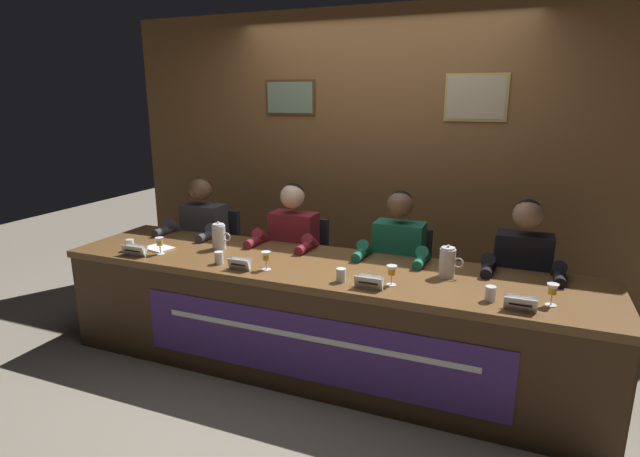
% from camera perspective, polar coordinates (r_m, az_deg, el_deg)
% --- Properties ---
extents(ground_plane, '(12.00, 12.00, 0.00)m').
position_cam_1_polar(ground_plane, '(3.74, 0.00, -15.12)').
color(ground_plane, gray).
extents(wall_back_panelled, '(4.90, 0.14, 2.60)m').
position_cam_1_polar(wall_back_panelled, '(4.56, 6.45, 7.53)').
color(wall_back_panelled, brown).
rests_on(wall_back_panelled, ground_plane).
extents(conference_table, '(3.70, 0.86, 0.76)m').
position_cam_1_polar(conference_table, '(3.41, -0.73, -8.34)').
color(conference_table, brown).
rests_on(conference_table, ground_plane).
extents(chair_far_left, '(0.44, 0.44, 0.89)m').
position_cam_1_polar(chair_far_left, '(4.63, -11.85, -3.71)').
color(chair_far_left, black).
rests_on(chair_far_left, ground_plane).
extents(panelist_far_left, '(0.51, 0.48, 1.21)m').
position_cam_1_polar(panelist_far_left, '(4.39, -13.47, -1.03)').
color(panelist_far_left, black).
rests_on(panelist_far_left, ground_plane).
extents(nameplate_far_left, '(0.19, 0.06, 0.08)m').
position_cam_1_polar(nameplate_far_left, '(3.84, -20.22, -2.32)').
color(nameplate_far_left, white).
rests_on(nameplate_far_left, conference_table).
extents(juice_glass_far_left, '(0.06, 0.06, 0.12)m').
position_cam_1_polar(juice_glass_far_left, '(3.80, -17.65, -1.53)').
color(juice_glass_far_left, white).
rests_on(juice_glass_far_left, conference_table).
extents(water_cup_far_left, '(0.06, 0.06, 0.08)m').
position_cam_1_polar(water_cup_far_left, '(3.97, -20.66, -1.83)').
color(water_cup_far_left, silver).
rests_on(water_cup_far_left, conference_table).
extents(chair_center_left, '(0.44, 0.44, 0.89)m').
position_cam_1_polar(chair_center_left, '(4.23, -2.21, -5.16)').
color(chair_center_left, black).
rests_on(chair_center_left, ground_plane).
extents(panelist_center_left, '(0.51, 0.48, 1.21)m').
position_cam_1_polar(panelist_center_left, '(3.97, -3.43, -2.30)').
color(panelist_center_left, black).
rests_on(panelist_center_left, ground_plane).
extents(nameplate_center_left, '(0.15, 0.06, 0.08)m').
position_cam_1_polar(nameplate_center_left, '(3.35, -9.07, -3.97)').
color(nameplate_center_left, white).
rests_on(nameplate_center_left, conference_table).
extents(juice_glass_center_left, '(0.06, 0.06, 0.12)m').
position_cam_1_polar(juice_glass_center_left, '(3.31, -6.10, -3.24)').
color(juice_glass_center_left, white).
rests_on(juice_glass_center_left, conference_table).
extents(water_cup_center_left, '(0.06, 0.06, 0.08)m').
position_cam_1_polar(water_cup_center_left, '(3.50, -11.32, -3.32)').
color(water_cup_center_left, silver).
rests_on(water_cup_center_left, conference_table).
extents(chair_center_right, '(0.44, 0.44, 0.89)m').
position_cam_1_polar(chair_center_right, '(3.97, 9.09, -6.66)').
color(chair_center_right, black).
rests_on(chair_center_right, ground_plane).
extents(panelist_center_right, '(0.51, 0.48, 1.21)m').
position_cam_1_polar(panelist_center_right, '(3.70, 8.55, -3.72)').
color(panelist_center_right, black).
rests_on(panelist_center_right, ground_plane).
extents(nameplate_center_right, '(0.17, 0.06, 0.08)m').
position_cam_1_polar(nameplate_center_right, '(3.01, 5.54, -6.04)').
color(nameplate_center_right, white).
rests_on(nameplate_center_right, conference_table).
extents(juice_glass_center_right, '(0.06, 0.06, 0.12)m').
position_cam_1_polar(juice_glass_center_right, '(3.06, 8.09, -4.83)').
color(juice_glass_center_right, white).
rests_on(juice_glass_center_right, conference_table).
extents(water_cup_center_right, '(0.06, 0.06, 0.08)m').
position_cam_1_polar(water_cup_center_right, '(3.10, 2.39, -5.36)').
color(water_cup_center_right, silver).
rests_on(water_cup_center_right, conference_table).
extents(chair_far_right, '(0.44, 0.44, 0.89)m').
position_cam_1_polar(chair_far_right, '(3.89, 21.45, -8.00)').
color(chair_far_right, black).
rests_on(chair_far_right, ground_plane).
extents(panelist_far_right, '(0.51, 0.48, 1.21)m').
position_cam_1_polar(panelist_far_right, '(3.61, 21.78, -5.10)').
color(panelist_far_right, black).
rests_on(panelist_far_right, ground_plane).
extents(nameplate_far_right, '(0.17, 0.06, 0.08)m').
position_cam_1_polar(nameplate_far_right, '(2.90, 21.68, -7.89)').
color(nameplate_far_right, white).
rests_on(nameplate_far_right, conference_table).
extents(juice_glass_far_right, '(0.06, 0.06, 0.12)m').
position_cam_1_polar(juice_glass_far_right, '(3.02, 24.75, -6.38)').
color(juice_glass_far_right, white).
rests_on(juice_glass_far_right, conference_table).
extents(water_cup_far_right, '(0.06, 0.06, 0.08)m').
position_cam_1_polar(water_cup_far_right, '(2.97, 18.68, -7.06)').
color(water_cup_far_right, silver).
rests_on(water_cup_far_right, conference_table).
extents(water_pitcher_left_side, '(0.15, 0.10, 0.21)m').
position_cam_1_polar(water_pitcher_left_side, '(3.82, -11.33, -0.90)').
color(water_pitcher_left_side, silver).
rests_on(water_pitcher_left_side, conference_table).
extents(water_pitcher_right_side, '(0.15, 0.10, 0.21)m').
position_cam_1_polar(water_pitcher_right_side, '(3.27, 14.19, -3.71)').
color(water_pitcher_right_side, silver).
rests_on(water_pitcher_right_side, conference_table).
extents(document_stack_far_left, '(0.24, 0.20, 0.01)m').
position_cam_1_polar(document_stack_far_left, '(3.96, -17.74, -2.12)').
color(document_stack_far_left, white).
rests_on(document_stack_far_left, conference_table).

